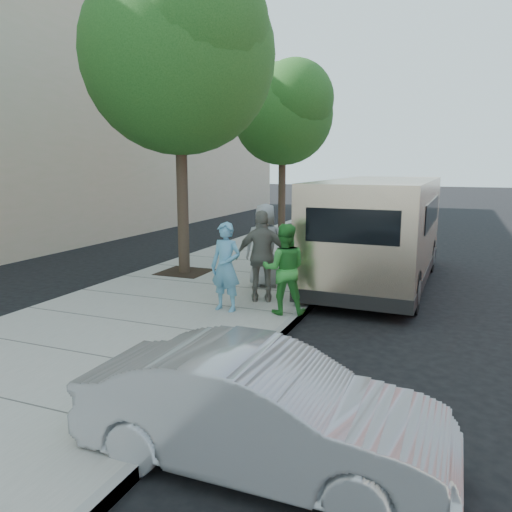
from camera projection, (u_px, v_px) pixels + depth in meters
name	position (u px, v px, depth m)	size (l,w,h in m)	color
ground	(226.00, 313.00, 9.74)	(120.00, 120.00, 0.00)	black
sidewalk	(181.00, 304.00, 10.09)	(5.00, 60.00, 0.15)	gray
curb_face	(296.00, 318.00, 9.20)	(0.12, 60.00, 0.16)	gray
tree_near	(180.00, 49.00, 11.75)	(4.62, 4.60, 7.53)	black
tree_far	(284.00, 110.00, 18.80)	(3.92, 3.80, 6.49)	black
parking_meter	(296.00, 247.00, 9.55)	(0.35, 0.20, 1.60)	gray
van	(380.00, 229.00, 11.94)	(2.41, 6.83, 2.51)	beige
sedan	(261.00, 411.00, 4.69)	(1.24, 3.55, 1.17)	#9C9EA3
person_officer	(226.00, 267.00, 9.30)	(0.61, 0.40, 1.67)	#5A9EBF
person_green_shirt	(284.00, 269.00, 9.11)	(0.81, 0.63, 1.67)	#2E8D33
person_gray_shirt	(265.00, 245.00, 11.12)	(0.91, 0.60, 1.87)	#949496
person_striped_polo	(263.00, 256.00, 9.91)	(1.07, 0.45, 1.83)	slate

